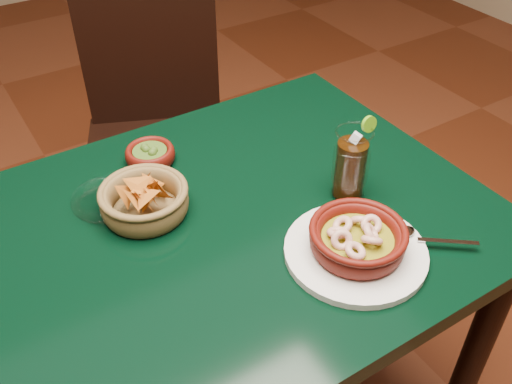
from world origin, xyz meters
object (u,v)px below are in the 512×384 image
dining_table (192,271)px  chip_basket (144,200)px  dining_chair (157,129)px  shrimp_plate (357,242)px  cola_drink (351,165)px

dining_table → chip_basket: bearing=110.7°
dining_chair → dining_table: bearing=-108.2°
shrimp_plate → cola_drink: (0.10, 0.14, 0.04)m
cola_drink → shrimp_plate: bearing=-124.3°
cola_drink → dining_table: bearing=169.1°
shrimp_plate → chip_basket: (-0.28, 0.31, -0.00)m
shrimp_plate → dining_chair: bearing=90.3°
dining_table → shrimp_plate: 0.34m
chip_basket → dining_table: bearing=-69.3°
dining_table → dining_chair: dining_chair is taller
dining_table → chip_basket: size_ratio=5.79×
chip_basket → dining_chair: bearing=65.7°
dining_table → shrimp_plate: shrimp_plate is taller
shrimp_plate → chip_basket: chip_basket is taller
dining_chair → chip_basket: (-0.27, -0.60, 0.26)m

